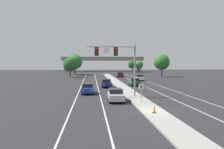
{
  "coord_description": "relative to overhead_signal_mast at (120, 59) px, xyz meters",
  "views": [
    {
      "loc": [
        -5.94,
        -22.42,
        4.84
      ],
      "look_at": [
        -3.2,
        9.18,
        3.2
      ],
      "focal_mm": 38.38,
      "sensor_mm": 36.0,
      "label": 1
    }
  ],
  "objects": [
    {
      "name": "tree_far_left_a",
      "position": [
        -10.75,
        63.94,
        0.14
      ],
      "size": [
        5.76,
        5.76,
        8.33
      ],
      "color": "#4C3823",
      "rests_on": "ground"
    },
    {
      "name": "lane_stripe_oncoming_center",
      "position": [
        -2.64,
        14.81,
        -5.3
      ],
      "size": [
        0.14,
        100.0,
        0.01
      ],
      "primitive_type": "cube",
      "color": "silver",
      "rests_on": "ground"
    },
    {
      "name": "edge_stripe_left",
      "position": [
        -5.94,
        14.81,
        -5.3
      ],
      "size": [
        0.14,
        100.0,
        0.01
      ],
      "primitive_type": "cube",
      "color": "silver",
      "rests_on": "ground"
    },
    {
      "name": "median_island",
      "position": [
        2.06,
        7.81,
        -5.23
      ],
      "size": [
        2.4,
        110.0,
        0.15
      ],
      "primitive_type": "cube",
      "color": "#9E9B93",
      "rests_on": "ground"
    },
    {
      "name": "car_receding_darkred",
      "position": [
        5.34,
        43.96,
        -4.49
      ],
      "size": [
        1.84,
        4.48,
        1.58
      ],
      "color": "#5B0F14",
      "rests_on": "ground"
    },
    {
      "name": "edge_stripe_right",
      "position": [
        10.06,
        14.81,
        -5.3
      ],
      "size": [
        0.14,
        100.0,
        0.01
      ],
      "primitive_type": "cube",
      "color": "silver",
      "rests_on": "ground"
    },
    {
      "name": "tree_far_left_c",
      "position": [
        -10.52,
        43.99,
        -1.15
      ],
      "size": [
        4.4,
        4.4,
        6.37
      ],
      "color": "#4C3823",
      "rests_on": "ground"
    },
    {
      "name": "car_receding_white",
      "position": [
        8.62,
        29.22,
        -4.49
      ],
      "size": [
        1.89,
        4.5,
        1.58
      ],
      "color": "silver",
      "rests_on": "ground"
    },
    {
      "name": "car_oncoming_silver",
      "position": [
        -0.9,
        -3.5,
        -4.49
      ],
      "size": [
        1.87,
        4.49,
        1.58
      ],
      "color": "#B7B7BC",
      "rests_on": "ground"
    },
    {
      "name": "traffic_cone_median_nose",
      "position": [
        1.89,
        -11.19,
        -4.8
      ],
      "size": [
        0.36,
        0.36,
        0.74
      ],
      "color": "black",
      "rests_on": "median_island"
    },
    {
      "name": "lane_stripe_receding_center",
      "position": [
        6.76,
        14.81,
        -5.3
      ],
      "size": [
        0.14,
        100.0,
        0.01
      ],
      "primitive_type": "cube",
      "color": "silver",
      "rests_on": "ground"
    },
    {
      "name": "car_oncoming_blue",
      "position": [
        -4.46,
        4.15,
        -4.49
      ],
      "size": [
        1.85,
        4.48,
        1.58
      ],
      "color": "navy",
      "rests_on": "ground"
    },
    {
      "name": "ground_plane",
      "position": [
        2.06,
        -10.19,
        -5.31
      ],
      "size": [
        260.0,
        260.0,
        0.0
      ],
      "primitive_type": "plane",
      "color": "#28282B"
    },
    {
      "name": "overhead_signal_mast",
      "position": [
        0.0,
        0.0,
        0.0
      ],
      "size": [
        6.69,
        0.44,
        7.2
      ],
      "color": "gray",
      "rests_on": "median_island"
    },
    {
      "name": "tree_far_left_b",
      "position": [
        -9.72,
        55.27,
        -0.35
      ],
      "size": [
        5.24,
        5.24,
        7.58
      ],
      "color": "#4C3823",
      "rests_on": "ground"
    },
    {
      "name": "car_receding_green",
      "position": [
        4.9,
        15.83,
        -4.49
      ],
      "size": [
        1.85,
        4.48,
        1.58
      ],
      "color": "#195633",
      "rests_on": "ground"
    },
    {
      "name": "tree_far_right_c",
      "position": [
        15.51,
        79.54,
        -1.48
      ],
      "size": [
        4.05,
        4.05,
        5.86
      ],
      "color": "#4C3823",
      "rests_on": "ground"
    },
    {
      "name": "car_oncoming_navy",
      "position": [
        -1.01,
        13.16,
        -4.49
      ],
      "size": [
        1.82,
        4.47,
        1.58
      ],
      "color": "#141E4C",
      "rests_on": "ground"
    },
    {
      "name": "tree_far_right_b",
      "position": [
        19.13,
        44.07,
        -0.43
      ],
      "size": [
        5.16,
        5.16,
        7.46
      ],
      "color": "#4C3823",
      "rests_on": "ground"
    },
    {
      "name": "tree_far_right_a",
      "position": [
        18.65,
        79.03,
        -1.62
      ],
      "size": [
        3.91,
        3.91,
        5.65
      ],
      "color": "#4C3823",
      "rests_on": "ground"
    },
    {
      "name": "median_sign_post",
      "position": [
        1.94,
        -5.2,
        -3.72
      ],
      "size": [
        0.6,
        0.1,
        2.2
      ],
      "color": "gray",
      "rests_on": "median_island"
    },
    {
      "name": "overpass_bridge",
      "position": [
        2.06,
        92.6,
        0.48
      ],
      "size": [
        42.4,
        6.4,
        7.65
      ],
      "color": "gray",
      "rests_on": "ground"
    }
  ]
}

